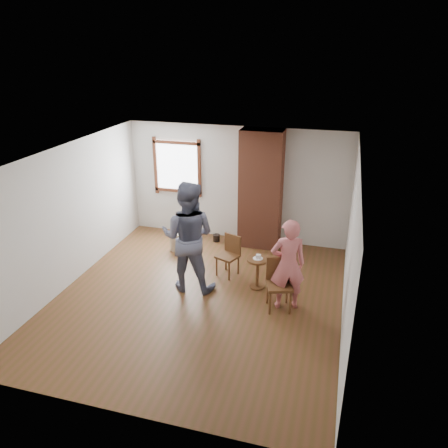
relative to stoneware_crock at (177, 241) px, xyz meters
The scene contains 12 objects.
ground 2.08m from the stoneware_crock, 58.07° to the right, with size 5.50×5.50×0.00m, color brown.
room_shell 2.23m from the stoneware_crock, 47.93° to the right, with size 5.04×5.52×2.62m.
brick_chimney 2.15m from the stoneware_crock, 23.76° to the left, with size 0.90×0.50×2.60m, color #9A4F36.
stoneware_crock is the anchor object (origin of this frame).
dark_pot 0.97m from the stoneware_crock, 42.15° to the left, with size 0.16×0.16×0.16m, color black.
dining_chair_left 1.59m from the stoneware_crock, 27.64° to the right, with size 0.49×0.49×0.81m.
dining_chair_right 3.00m from the stoneware_crock, 32.94° to the right, with size 0.53×0.53×0.90m.
side_table 2.31m from the stoneware_crock, 28.45° to the right, with size 0.40×0.40×0.60m.
cake_plate 2.34m from the stoneware_crock, 28.45° to the right, with size 0.18×0.18×0.01m, color white.
cake_slice 2.35m from the stoneware_crock, 28.33° to the right, with size 0.08×0.07×0.06m, color white.
man 1.84m from the stoneware_crock, 60.44° to the right, with size 1.00×0.78×2.06m, color #161A3D.
person_pink 3.13m from the stoneware_crock, 31.03° to the right, with size 0.59×0.39×1.63m, color #D56A6D.
Camera 1 is at (2.25, -6.34, 4.28)m, focal length 35.00 mm.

